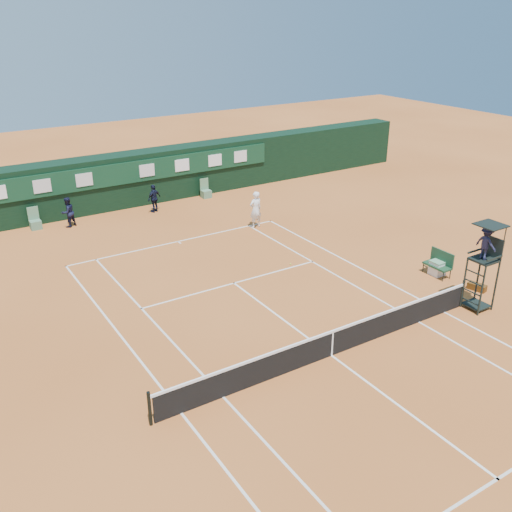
{
  "coord_description": "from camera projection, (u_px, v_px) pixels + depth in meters",
  "views": [
    {
      "loc": [
        -10.67,
        -12.19,
        10.6
      ],
      "look_at": [
        0.84,
        6.0,
        1.2
      ],
      "focal_mm": 40.0,
      "sensor_mm": 36.0,
      "label": 1
    }
  ],
  "objects": [
    {
      "name": "court_lines",
      "position": [
        331.0,
        355.0,
        18.9
      ],
      "size": [
        11.05,
        23.85,
        0.01
      ],
      "color": "silver",
      "rests_on": "ground"
    },
    {
      "name": "linesman_chair_left",
      "position": [
        35.0,
        223.0,
        29.62
      ],
      "size": [
        0.55,
        0.5,
        1.15
      ],
      "color": "#548060",
      "rests_on": "ground"
    },
    {
      "name": "back_wall",
      "position": [
        126.0,
        180.0,
        32.82
      ],
      "size": [
        40.0,
        1.65,
        3.0
      ],
      "color": "black",
      "rests_on": "ground"
    },
    {
      "name": "umpire_chair",
      "position": [
        486.0,
        249.0,
        20.9
      ],
      "size": [
        0.96,
        0.95,
        3.42
      ],
      "color": "black",
      "rests_on": "ground"
    },
    {
      "name": "tennis_ball",
      "position": [
        291.0,
        264.0,
        25.56
      ],
      "size": [
        0.07,
        0.07,
        0.07
      ],
      "primitive_type": "sphere",
      "color": "gold",
      "rests_on": "ground"
    },
    {
      "name": "tennis_net",
      "position": [
        332.0,
        342.0,
        18.7
      ],
      "size": [
        12.9,
        0.1,
        1.1
      ],
      "color": "black",
      "rests_on": "ground"
    },
    {
      "name": "ground",
      "position": [
        331.0,
        356.0,
        18.91
      ],
      "size": [
        90.0,
        90.0,
        0.0
      ],
      "primitive_type": "plane",
      "color": "#C0672D",
      "rests_on": "ground"
    },
    {
      "name": "player_bench",
      "position": [
        439.0,
        262.0,
        24.39
      ],
      "size": [
        0.55,
        1.2,
        1.1
      ],
      "color": "#183E25",
      "rests_on": "ground"
    },
    {
      "name": "tennis_bag",
      "position": [
        477.0,
        287.0,
        23.25
      ],
      "size": [
        0.49,
        0.78,
        0.27
      ],
      "primitive_type": "cube",
      "rotation": [
        0.0,
        0.0,
        0.25
      ],
      "color": "black",
      "rests_on": "ground"
    },
    {
      "name": "linesman_chair_right",
      "position": [
        206.0,
        192.0,
        34.52
      ],
      "size": [
        0.55,
        0.5,
        1.15
      ],
      "color": "#568363",
      "rests_on": "ground"
    },
    {
      "name": "ball_kid_left",
      "position": [
        68.0,
        212.0,
        29.72
      ],
      "size": [
        0.96,
        0.87,
        1.6
      ],
      "primitive_type": "imported",
      "rotation": [
        0.0,
        0.0,
        3.56
      ],
      "color": "black",
      "rests_on": "ground"
    },
    {
      "name": "player",
      "position": [
        256.0,
        210.0,
        29.55
      ],
      "size": [
        0.74,
        0.51,
        1.96
      ],
      "primitive_type": "imported",
      "rotation": [
        0.0,
        0.0,
        3.21
      ],
      "color": "white",
      "rests_on": "ground"
    },
    {
      "name": "ball_kid_right",
      "position": [
        154.0,
        198.0,
        31.9
      ],
      "size": [
        1.01,
        0.73,
        1.59
      ],
      "primitive_type": "imported",
      "rotation": [
        0.0,
        0.0,
        3.56
      ],
      "color": "black",
      "rests_on": "ground"
    },
    {
      "name": "cooler",
      "position": [
        437.0,
        268.0,
        24.51
      ],
      "size": [
        0.57,
        0.57,
        0.65
      ],
      "color": "white",
      "rests_on": "ground"
    }
  ]
}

